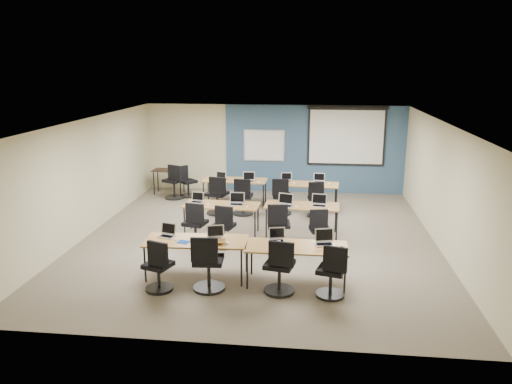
# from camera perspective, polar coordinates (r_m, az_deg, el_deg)

# --- Properties ---
(floor) EXTENTS (8.00, 9.00, 0.02)m
(floor) POSITION_cam_1_polar(r_m,az_deg,el_deg) (11.57, 0.24, -5.33)
(floor) COLOR #6B6354
(floor) RESTS_ON ground
(ceiling) EXTENTS (8.00, 9.00, 0.02)m
(ceiling) POSITION_cam_1_polar(r_m,az_deg,el_deg) (10.95, 0.26, 8.09)
(ceiling) COLOR white
(ceiling) RESTS_ON ground
(wall_back) EXTENTS (8.00, 0.04, 2.70)m
(wall_back) POSITION_cam_1_polar(r_m,az_deg,el_deg) (15.58, 2.07, 4.98)
(wall_back) COLOR beige
(wall_back) RESTS_ON ground
(wall_front) EXTENTS (8.00, 0.04, 2.70)m
(wall_front) POSITION_cam_1_polar(r_m,az_deg,el_deg) (6.92, -3.86, -7.36)
(wall_front) COLOR beige
(wall_front) RESTS_ON ground
(wall_left) EXTENTS (0.04, 9.00, 2.70)m
(wall_left) POSITION_cam_1_polar(r_m,az_deg,el_deg) (12.27, -18.67, 1.62)
(wall_left) COLOR beige
(wall_left) RESTS_ON ground
(wall_right) EXTENTS (0.04, 9.00, 2.70)m
(wall_right) POSITION_cam_1_polar(r_m,az_deg,el_deg) (11.47, 20.54, 0.60)
(wall_right) COLOR beige
(wall_right) RESTS_ON ground
(blue_accent_panel) EXTENTS (5.50, 0.04, 2.70)m
(blue_accent_panel) POSITION_cam_1_polar(r_m,az_deg,el_deg) (15.50, 6.69, 4.85)
(blue_accent_panel) COLOR #3D5977
(blue_accent_panel) RESTS_ON wall_back
(whiteboard) EXTENTS (1.28, 0.03, 0.98)m
(whiteboard) POSITION_cam_1_polar(r_m,az_deg,el_deg) (15.51, 0.94, 5.33)
(whiteboard) COLOR silver
(whiteboard) RESTS_ON wall_back
(projector_screen) EXTENTS (2.40, 0.10, 1.82)m
(projector_screen) POSITION_cam_1_polar(r_m,az_deg,el_deg) (15.39, 10.31, 6.66)
(projector_screen) COLOR black
(projector_screen) RESTS_ON wall_back
(training_table_front_left) EXTENTS (1.91, 0.80, 0.73)m
(training_table_front_left) POSITION_cam_1_polar(r_m,az_deg,el_deg) (9.41, -6.83, -5.72)
(training_table_front_left) COLOR #A87746
(training_table_front_left) RESTS_ON floor
(training_table_front_right) EXTENTS (1.84, 0.77, 0.73)m
(training_table_front_right) POSITION_cam_1_polar(r_m,az_deg,el_deg) (9.08, 4.66, -6.44)
(training_table_front_right) COLOR brown
(training_table_front_right) RESTS_ON floor
(training_table_mid_left) EXTENTS (1.76, 0.73, 0.73)m
(training_table_mid_left) POSITION_cam_1_polar(r_m,az_deg,el_deg) (11.68, -3.95, -1.64)
(training_table_mid_left) COLOR brown
(training_table_mid_left) RESTS_ON floor
(training_table_mid_right) EXTENTS (1.72, 0.72, 0.73)m
(training_table_mid_right) POSITION_cam_1_polar(r_m,az_deg,el_deg) (11.64, 5.26, -1.73)
(training_table_mid_right) COLOR brown
(training_table_mid_right) RESTS_ON floor
(training_table_back_left) EXTENTS (1.81, 0.75, 0.73)m
(training_table_back_left) POSITION_cam_1_polar(r_m,az_deg,el_deg) (14.14, -2.43, 1.25)
(training_table_back_left) COLOR #9C6E3C
(training_table_back_left) RESTS_ON floor
(training_table_back_right) EXTENTS (1.75, 0.73, 0.73)m
(training_table_back_right) POSITION_cam_1_polar(r_m,az_deg,el_deg) (13.72, 5.76, 0.77)
(training_table_back_right) COLOR #A77C43
(training_table_back_right) RESTS_ON floor
(laptop_0) EXTENTS (0.31, 0.26, 0.24)m
(laptop_0) POSITION_cam_1_polar(r_m,az_deg,el_deg) (9.67, -10.09, -4.65)
(laptop_0) COLOR silver
(laptop_0) RESTS_ON training_table_front_left
(mouse_0) EXTENTS (0.08, 0.10, 0.03)m
(mouse_0) POSITION_cam_1_polar(r_m,az_deg,el_deg) (9.48, -9.11, -5.31)
(mouse_0) COLOR white
(mouse_0) RESTS_ON training_table_front_left
(task_chair_0) EXTENTS (0.51, 0.49, 0.98)m
(task_chair_0) POSITION_cam_1_polar(r_m,az_deg,el_deg) (9.03, -11.09, -8.74)
(task_chair_0) COLOR black
(task_chair_0) RESTS_ON floor
(laptop_1) EXTENTS (0.32, 0.27, 0.25)m
(laptop_1) POSITION_cam_1_polar(r_m,az_deg,el_deg) (9.39, -4.74, -5.03)
(laptop_1) COLOR #A3A4B1
(laptop_1) RESTS_ON training_table_front_left
(mouse_1) EXTENTS (0.06, 0.09, 0.03)m
(mouse_1) POSITION_cam_1_polar(r_m,az_deg,el_deg) (9.16, -3.20, -5.85)
(mouse_1) COLOR white
(mouse_1) RESTS_ON training_table_front_left
(task_chair_1) EXTENTS (0.58, 0.58, 1.05)m
(task_chair_1) POSITION_cam_1_polar(r_m,az_deg,el_deg) (8.92, -5.53, -8.57)
(task_chair_1) COLOR black
(task_chair_1) RESTS_ON floor
(laptop_2) EXTENTS (0.30, 0.26, 0.23)m
(laptop_2) POSITION_cam_1_polar(r_m,az_deg,el_deg) (9.29, 2.37, -5.24)
(laptop_2) COLOR silver
(laptop_2) RESTS_ON training_table_front_right
(mouse_2) EXTENTS (0.09, 0.12, 0.04)m
(mouse_2) POSITION_cam_1_polar(r_m,az_deg,el_deg) (9.03, 3.36, -6.14)
(mouse_2) COLOR white
(mouse_2) RESTS_ON training_table_front_right
(task_chair_2) EXTENTS (0.54, 0.54, 1.02)m
(task_chair_2) POSITION_cam_1_polar(r_m,az_deg,el_deg) (8.78, 2.73, -9.00)
(task_chair_2) COLOR black
(task_chair_2) RESTS_ON floor
(laptop_3) EXTENTS (0.35, 0.29, 0.26)m
(laptop_3) POSITION_cam_1_polar(r_m,az_deg,el_deg) (9.21, 7.81, -5.51)
(laptop_3) COLOR #B7B7B7
(laptop_3) RESTS_ON training_table_front_right
(mouse_3) EXTENTS (0.08, 0.10, 0.03)m
(mouse_3) POSITION_cam_1_polar(r_m,az_deg,el_deg) (9.17, 9.77, -6.02)
(mouse_3) COLOR white
(mouse_3) RESTS_ON training_table_front_right
(task_chair_3) EXTENTS (0.51, 0.50, 0.99)m
(task_chair_3) POSITION_cam_1_polar(r_m,az_deg,el_deg) (8.74, 8.66, -9.41)
(task_chair_3) COLOR black
(task_chair_3) RESTS_ON floor
(laptop_4) EXTENTS (0.30, 0.26, 0.23)m
(laptop_4) POSITION_cam_1_polar(r_m,az_deg,el_deg) (11.90, -6.75, -0.88)
(laptop_4) COLOR #B4B4B9
(laptop_4) RESTS_ON training_table_mid_left
(mouse_4) EXTENTS (0.06, 0.09, 0.03)m
(mouse_4) POSITION_cam_1_polar(r_m,az_deg,el_deg) (11.67, -5.49, -1.39)
(mouse_4) COLOR white
(mouse_4) RESTS_ON training_table_mid_left
(task_chair_4) EXTENTS (0.52, 0.52, 1.00)m
(task_chair_4) POSITION_cam_1_polar(r_m,az_deg,el_deg) (11.11, -6.95, -4.03)
(task_chair_4) COLOR black
(task_chair_4) RESTS_ON floor
(laptop_5) EXTENTS (0.35, 0.30, 0.27)m
(laptop_5) POSITION_cam_1_polar(r_m,az_deg,el_deg) (11.64, -2.23, -1.10)
(laptop_5) COLOR #B3B3B3
(laptop_5) RESTS_ON training_table_mid_left
(mouse_5) EXTENTS (0.08, 0.10, 0.03)m
(mouse_5) POSITION_cam_1_polar(r_m,az_deg,el_deg) (11.42, -1.01, -1.69)
(mouse_5) COLOR white
(mouse_5) RESTS_ON training_table_mid_left
(task_chair_5) EXTENTS (0.50, 0.50, 0.98)m
(task_chair_5) POSITION_cam_1_polar(r_m,az_deg,el_deg) (10.91, -3.72, -4.35)
(task_chair_5) COLOR black
(task_chair_5) RESTS_ON floor
(laptop_6) EXTENTS (0.36, 0.30, 0.27)m
(laptop_6) POSITION_cam_1_polar(r_m,az_deg,el_deg) (11.54, 3.39, -1.24)
(laptop_6) COLOR #B1B1B1
(laptop_6) RESTS_ON training_table_mid_right
(mouse_6) EXTENTS (0.07, 0.10, 0.03)m
(mouse_6) POSITION_cam_1_polar(r_m,az_deg,el_deg) (11.44, 4.61, -1.69)
(mouse_6) COLOR white
(mouse_6) RESTS_ON training_table_mid_right
(task_chair_6) EXTENTS (0.53, 0.53, 1.01)m
(task_chair_6) POSITION_cam_1_polar(r_m,az_deg,el_deg) (10.92, 2.61, -4.23)
(task_chair_6) COLOR black
(task_chair_6) RESTS_ON floor
(laptop_7) EXTENTS (0.35, 0.29, 0.26)m
(laptop_7) POSITION_cam_1_polar(r_m,az_deg,el_deg) (11.60, 7.24, -1.26)
(laptop_7) COLOR silver
(laptop_7) RESTS_ON training_table_mid_right
(mouse_7) EXTENTS (0.06, 0.09, 0.03)m
(mouse_7) POSITION_cam_1_polar(r_m,az_deg,el_deg) (11.33, 8.26, -1.97)
(mouse_7) COLOR white
(mouse_7) RESTS_ON training_table_mid_right
(task_chair_7) EXTENTS (0.48, 0.48, 0.96)m
(task_chair_7) POSITION_cam_1_polar(r_m,az_deg,el_deg) (10.80, 7.27, -4.68)
(task_chair_7) COLOR black
(task_chair_7) RESTS_ON floor
(laptop_8) EXTENTS (0.31, 0.26, 0.24)m
(laptop_8) POSITION_cam_1_polar(r_m,az_deg,el_deg) (14.05, -4.08, 1.58)
(laptop_8) COLOR #AFB0BC
(laptop_8) RESTS_ON training_table_back_left
(mouse_8) EXTENTS (0.09, 0.12, 0.04)m
(mouse_8) POSITION_cam_1_polar(r_m,az_deg,el_deg) (13.94, -4.05, 1.28)
(mouse_8) COLOR white
(mouse_8) RESTS_ON training_table_back_left
(task_chair_8) EXTENTS (0.58, 0.58, 1.05)m
(task_chair_8) POSITION_cam_1_polar(r_m,az_deg,el_deg) (13.30, -4.44, -0.73)
(task_chair_8) COLOR black
(task_chair_8) RESTS_ON floor
(laptop_9) EXTENTS (0.33, 0.28, 0.25)m
(laptop_9) POSITION_cam_1_polar(r_m,az_deg,el_deg) (13.92, -0.86, 1.50)
(laptop_9) COLOR #ABABB2
(laptop_9) RESTS_ON training_table_back_left
(mouse_9) EXTENTS (0.09, 0.12, 0.04)m
(mouse_9) POSITION_cam_1_polar(r_m,az_deg,el_deg) (13.76, 0.34, 1.14)
(mouse_9) COLOR white
(mouse_9) RESTS_ON training_table_back_left
(task_chair_9) EXTENTS (0.54, 0.54, 1.01)m
(task_chair_9) POSITION_cam_1_polar(r_m,az_deg,el_deg) (13.21, -1.52, -0.88)
(task_chair_9) COLOR black
(task_chair_9) RESTS_ON floor
(laptop_10) EXTENTS (0.30, 0.26, 0.23)m
(laptop_10) POSITION_cam_1_polar(r_m,az_deg,el_deg) (13.94, 3.48, 1.48)
(laptop_10) COLOR #B8B8C2
(laptop_10) RESTS_ON training_table_back_right
(mouse_10) EXTENTS (0.07, 0.10, 0.03)m
(mouse_10) POSITION_cam_1_polar(r_m,az_deg,el_deg) (13.75, 4.35, 1.08)
(mouse_10) COLOR white
(mouse_10) RESTS_ON training_table_back_right
(task_chair_10) EXTENTS (0.53, 0.53, 1.01)m
(task_chair_10) POSITION_cam_1_polar(r_m,az_deg,el_deg) (13.25, 2.90, -0.85)
(task_chair_10) COLOR black
(task_chair_10) RESTS_ON floor
(laptop_11) EXTENTS (0.31, 0.26, 0.24)m
(laptop_11) POSITION_cam_1_polar(r_m,az_deg,el_deg) (13.93, 7.23, 1.38)
(laptop_11) COLOR silver
(laptop_11) RESTS_ON training_table_back_right
(mouse_11) EXTENTS (0.06, 0.10, 0.04)m
(mouse_11) POSITION_cam_1_polar(r_m,az_deg,el_deg) (13.68, 8.26, 0.90)
(mouse_11) COLOR white
(mouse_11) RESTS_ON training_table_back_right
(task_chair_11) EXTENTS (0.50, 0.50, 0.98)m
(task_chair_11) POSITION_cam_1_polar(r_m,az_deg,el_deg) (13.13, 6.95, -1.16)
(task_chair_11) COLOR black
(task_chair_11) RESTS_ON floor
(blue_mousepad) EXTENTS (0.26, 0.24, 0.01)m
(blue_mousepad) POSITION_cam_1_polar(r_m,az_deg,el_deg) (9.32, -8.32, -5.68)
(blue_mousepad) COLOR navy
(blue_mousepad) RESTS_ON training_table_front_left
(snack_bowl) EXTENTS (0.29, 0.29, 0.07)m
(snack_bowl) POSITION_cam_1_polar(r_m,az_deg,el_deg) (9.17, -4.22, -5.69)
(snack_bowl) COLOR brown
(snack_bowl) RESTS_ON training_table_front_left
(snack_plate) EXTENTS (0.20, 0.20, 0.01)m
(snack_plate) POSITION_cam_1_polar(r_m,az_deg,el_deg) (9.01, 2.45, -6.23)
(snack_plate) COLOR white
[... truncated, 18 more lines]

